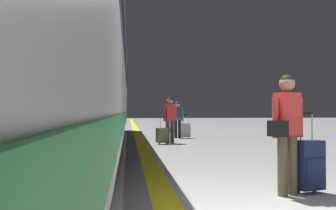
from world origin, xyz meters
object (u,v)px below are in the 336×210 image
Objects in this scene: passenger_far at (178,114)px; passenger_mid at (170,116)px; duffel_bag_far at (172,130)px; high_speed_train at (68,58)px; passenger_near at (178,117)px; rolling_suitcase_foreground at (310,165)px; suitcase_mid at (162,135)px; traveller_foreground at (287,125)px; suitcase_near at (186,130)px.

passenger_mid is at bearing -100.49° from passenger_far.
passenger_far reaches higher than duffel_bag_far.
passenger_near is (3.67, 6.10, -1.58)m from high_speed_train.
rolling_suitcase_foreground reaches higher than suitcase_mid.
passenger_far is at bearing 88.03° from traveller_foreground.
passenger_near is 3.53× the size of duffel_bag_far.
duffel_bag_far is (1.14, 6.38, -0.16)m from suitcase_mid.
traveller_foreground is 14.26m from passenger_far.
high_speed_train is at bearing -124.37° from suitcase_near.
duffel_bag_far is (-0.15, 3.69, -0.19)m from suitcase_near.
passenger_near is 3.16m from suitcase_mid.
passenger_mid is at bearing 94.59° from traveller_foreground.
duffel_bag_far is at bearing 87.11° from passenger_near.
suitcase_mid is at bearing 99.84° from rolling_suitcase_foreground.
suitcase_mid is 2.19× the size of duffel_bag_far.
passenger_mid reaches higher than rolling_suitcase_foreground.
high_speed_train is 26.71× the size of suitcase_near.
high_speed_train is at bearing 128.50° from traveller_foreground.
rolling_suitcase_foreground is (4.04, -4.55, -2.10)m from high_speed_train.
passenger_far is (4.17, 9.63, -1.48)m from high_speed_train.
traveller_foreground reaches higher than suitcase_near.
duffel_bag_far is (3.85, 9.53, -2.35)m from high_speed_train.
traveller_foreground is 0.96× the size of passenger_far.
passenger_far reaches higher than passenger_mid.
duffel_bag_far is at bearing 90.80° from rolling_suitcase_foreground.
suitcase_near is 0.61× the size of passenger_mid.
passenger_near is 1.61× the size of suitcase_mid.
passenger_mid is at bearing -97.69° from duffel_bag_far.
passenger_near is at bearing -92.89° from duffel_bag_far.
suitcase_near is 1.06× the size of suitcase_mid.
high_speed_train reaches higher than duffel_bag_far.
suitcase_near is (-0.05, 10.40, -0.05)m from rolling_suitcase_foreground.
suitcase_mid is at bearing -100.13° from duffel_bag_far.
high_speed_train is 61.97× the size of duffel_bag_far.
passenger_far reaches higher than suitcase_near.
rolling_suitcase_foreground is 0.66× the size of passenger_far.
traveller_foreground is 1.06× the size of passenger_near.
passenger_far is at bearing 89.50° from rolling_suitcase_foreground.
suitcase_near is 2.99m from suitcase_mid.
high_speed_train is 10.55m from duffel_bag_far.
traveller_foreground is 10.49m from suitcase_near.
high_speed_train is 24.13× the size of rolling_suitcase_foreground.
high_speed_train is at bearing 131.60° from rolling_suitcase_foreground.
suitcase_near is at bearing 88.26° from traveller_foreground.
passenger_mid is (-1.01, 8.03, 0.57)m from rolling_suitcase_foreground.
suitcase_near is 3.84m from passenger_far.
traveller_foreground is 3.75× the size of duffel_bag_far.
passenger_far is (1.46, 6.48, 0.70)m from suitcase_mid.
rolling_suitcase_foreground is 10.67m from passenger_near.
traveller_foreground is 14.18m from duffel_bag_far.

